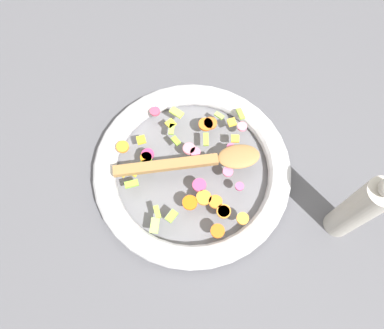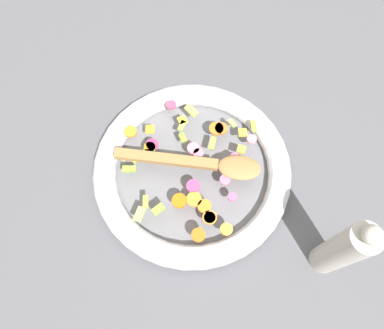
% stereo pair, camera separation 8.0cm
% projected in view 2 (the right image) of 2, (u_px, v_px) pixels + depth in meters
% --- Properties ---
extents(ground_plane, '(4.00, 4.00, 0.00)m').
position_uv_depth(ground_plane, '(192.00, 173.00, 0.84)').
color(ground_plane, '#4C4C51').
extents(skillet, '(0.43, 0.43, 0.05)m').
position_uv_depth(skillet, '(192.00, 169.00, 0.82)').
color(skillet, slate).
rests_on(skillet, ground_plane).
extents(chopped_vegetables, '(0.34, 0.34, 0.01)m').
position_uv_depth(chopped_vegetables, '(191.00, 166.00, 0.79)').
color(chopped_vegetables, '#DC5F17').
rests_on(chopped_vegetables, skillet).
extents(wooden_spoon, '(0.21, 0.27, 0.01)m').
position_uv_depth(wooden_spoon, '(203.00, 163.00, 0.79)').
color(wooden_spoon, olive).
rests_on(wooden_spoon, chopped_vegetables).
extents(pepper_mill, '(0.05, 0.05, 0.25)m').
position_uv_depth(pepper_mill, '(343.00, 250.00, 0.66)').
color(pepper_mill, '#B2ADA3').
rests_on(pepper_mill, ground_plane).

